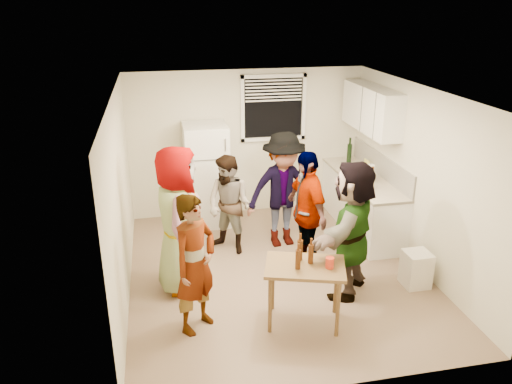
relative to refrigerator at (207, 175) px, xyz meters
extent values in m
cube|color=white|center=(0.00, 0.00, 0.00)|extent=(0.70, 0.70, 1.70)
cube|color=white|center=(2.45, -0.73, -0.42)|extent=(0.60, 2.20, 0.86)
cube|color=beige|center=(2.45, -0.73, 0.03)|extent=(0.64, 2.22, 0.04)
cube|color=beige|center=(2.74, -0.73, 0.23)|extent=(0.03, 2.20, 0.36)
cube|color=white|center=(2.58, -0.53, 1.10)|extent=(0.34, 1.60, 0.70)
cylinder|color=white|center=(2.43, -0.99, 0.05)|extent=(0.13, 0.13, 0.28)
cylinder|color=black|center=(2.50, 0.05, 0.05)|extent=(0.08, 0.08, 0.32)
cylinder|color=#47230C|center=(2.35, -1.26, 0.05)|extent=(0.07, 0.07, 0.26)
cylinder|color=#3428D3|center=(2.26, -1.39, 0.05)|extent=(0.09, 0.09, 0.11)
cube|color=#EEE45B|center=(2.67, -0.35, 0.13)|extent=(0.02, 0.18, 0.15)
cube|color=silver|center=(2.47, -2.56, -0.60)|extent=(0.33, 0.33, 0.48)
cylinder|color=#47230C|center=(0.76, -2.91, -0.09)|extent=(0.06, 0.06, 0.25)
cylinder|color=red|center=(1.03, -3.15, -0.09)|extent=(0.10, 0.10, 0.13)
imported|color=gray|center=(-0.56, -1.98, -0.85)|extent=(2.01, 1.13, 0.61)
imported|color=#141933|center=(-0.44, -2.89, -0.85)|extent=(1.56, 1.61, 0.39)
imported|color=brown|center=(0.21, -1.10, -0.85)|extent=(1.55, 1.58, 0.56)
imported|color=#404045|center=(1.04, -1.03, -0.85)|extent=(1.33, 1.89, 0.66)
imported|color=black|center=(1.17, -1.78, -0.85)|extent=(1.86, 1.28, 0.42)
imported|color=#EE6A49|center=(1.54, -2.51, -0.85)|extent=(2.42, 2.40, 0.53)
camera|label=1|loc=(-0.75, -7.78, 2.72)|focal=35.00mm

